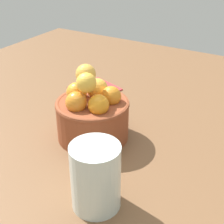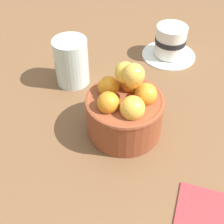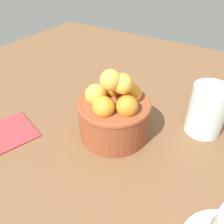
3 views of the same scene
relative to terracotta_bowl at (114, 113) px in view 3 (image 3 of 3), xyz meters
The scene contains 4 objects.
ground_plane 6.68cm from the terracotta_bowl, 104.61° to the left, with size 117.59×111.22×3.09cm, color brown.
terracotta_bowl is the anchor object (origin of this frame).
water_glass 17.78cm from the terracotta_bowl, 35.21° to the left, with size 7.00×7.00×9.94cm, color silver.
folded_napkin 21.75cm from the terracotta_bowl, 147.42° to the right, with size 9.87×9.84×0.60cm, color #B23338.
Camera 3 is at (17.56, -28.98, 30.81)cm, focal length 36.63 mm.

